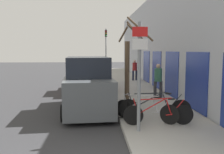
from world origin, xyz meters
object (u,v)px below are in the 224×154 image
object	(u,v)px
parked_car_1	(90,76)
traffic_light	(106,46)
parked_car_0	(88,87)
bicycle_0	(158,113)
pedestrian_near	(158,78)
bicycle_1	(146,110)
bicycle_2	(155,107)
signpost	(139,73)
pedestrian_far	(135,69)
street_tree	(129,64)

from	to	relation	value
parked_car_1	traffic_light	world-z (taller)	traffic_light
parked_car_0	traffic_light	distance (m)	13.65
parked_car_1	parked_car_0	bearing A→B (deg)	-93.10
bicycle_0	parked_car_1	xyz separation A→B (m)	(-2.39, 7.86, 0.43)
bicycle_0	pedestrian_near	distance (m)	4.95
parked_car_0	traffic_light	bearing A→B (deg)	80.76
bicycle_1	bicycle_2	world-z (taller)	bicycle_2
parked_car_0	bicycle_2	bearing A→B (deg)	-40.32
signpost	bicycle_2	world-z (taller)	signpost
bicycle_2	parked_car_0	size ratio (longest dim) A/B	0.54
parked_car_1	pedestrian_far	world-z (taller)	parked_car_1
pedestrian_near	parked_car_0	bearing A→B (deg)	-144.82
bicycle_0	parked_car_1	size ratio (longest dim) A/B	0.53
parked_car_0	parked_car_1	distance (m)	5.26
street_tree	traffic_light	distance (m)	12.84
bicycle_0	parked_car_1	bearing A→B (deg)	19.21
parked_car_0	bicycle_0	bearing A→B (deg)	-50.88
bicycle_2	street_tree	bearing A→B (deg)	20.97
parked_car_1	pedestrian_far	bearing A→B (deg)	47.62
bicycle_1	pedestrian_far	xyz separation A→B (m)	(1.55, 11.83, 0.57)
street_tree	traffic_light	xyz separation A→B (m)	(-0.41, 12.79, 1.06)
pedestrian_near	pedestrian_far	distance (m)	7.58
signpost	bicycle_1	world-z (taller)	signpost
parked_car_1	pedestrian_far	xyz separation A→B (m)	(3.62, 4.47, 0.14)
bicycle_1	parked_car_1	size ratio (longest dim) A/B	0.46
parked_car_1	street_tree	bearing A→B (deg)	-71.51
parked_car_1	street_tree	xyz separation A→B (m)	(1.85, -4.62, 1.00)
bicycle_2	pedestrian_far	size ratio (longest dim) A/B	1.54
parked_car_1	pedestrian_far	size ratio (longest dim) A/B	2.62
bicycle_2	signpost	bearing A→B (deg)	155.37
bicycle_1	parked_car_0	xyz separation A→B (m)	(-2.05, 2.10, 0.52)
bicycle_0	signpost	bearing A→B (deg)	128.81
pedestrian_near	traffic_light	xyz separation A→B (m)	(-2.17, 11.28, 1.87)
bicycle_2	traffic_light	size ratio (longest dim) A/B	0.57
bicycle_1	bicycle_2	xyz separation A→B (m)	(0.39, 0.26, 0.02)
bicycle_0	bicycle_1	size ratio (longest dim) A/B	1.16
bicycle_0	bicycle_1	distance (m)	0.60
pedestrian_near	bicycle_1	bearing A→B (deg)	-105.72
bicycle_2	street_tree	distance (m)	2.92
signpost	bicycle_2	size ratio (longest dim) A/B	1.28
street_tree	bicycle_2	bearing A→B (deg)	-76.30
traffic_light	bicycle_2	bearing A→B (deg)	-86.18
bicycle_0	pedestrian_near	size ratio (longest dim) A/B	1.32
pedestrian_near	traffic_light	world-z (taller)	traffic_light
signpost	pedestrian_near	world-z (taller)	signpost
bicycle_2	parked_car_1	distance (m)	7.52
street_tree	bicycle_0	bearing A→B (deg)	-80.51
bicycle_1	pedestrian_far	world-z (taller)	pedestrian_far
bicycle_2	pedestrian_near	xyz separation A→B (m)	(1.15, 3.99, 0.60)
parked_car_0	street_tree	bearing A→B (deg)	16.25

